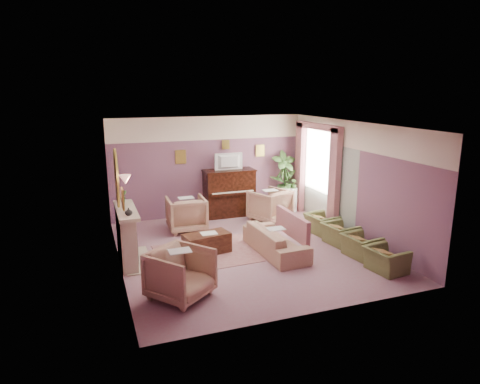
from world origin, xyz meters
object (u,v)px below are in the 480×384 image
object	(u,v)px
olive_chair_a	(386,256)
olive_chair_c	(340,231)
floral_armchair_right	(270,204)
olive_chair_d	(322,221)
piano	(229,193)
sofa	(276,236)
olive_chair_b	(361,242)
television	(230,160)
side_table	(288,200)
coffee_table	(207,243)
floral_armchair_left	(186,212)
floral_armchair_front	(180,271)

from	to	relation	value
olive_chair_a	olive_chair_c	bearing A→B (deg)	90.00
floral_armchair_right	olive_chair_d	xyz separation A→B (m)	(0.79, -1.41, -0.16)
piano	olive_chair_c	bearing A→B (deg)	-61.56
sofa	floral_armchair_right	distance (m)	2.37
olive_chair_b	sofa	bearing A→B (deg)	152.80
television	olive_chair_c	world-z (taller)	television
floral_armchair_right	olive_chair_a	bearing A→B (deg)	-78.39
olive_chair_b	piano	bearing A→B (deg)	113.17
side_table	piano	bearing A→B (deg)	174.41
coffee_table	floral_armchair_left	xyz separation A→B (m)	(-0.06, 1.69, 0.26)
olive_chair_a	olive_chair_d	xyz separation A→B (m)	(0.00, 2.46, 0.00)
coffee_table	olive_chair_a	xyz separation A→B (m)	(3.06, -2.16, 0.10)
floral_armchair_front	olive_chair_b	distance (m)	4.08
piano	floral_armchair_right	bearing A→B (deg)	-44.37
television	olive_chair_d	bearing A→B (deg)	-52.98
olive_chair_b	olive_chair_d	world-z (taller)	same
television	olive_chair_c	distance (m)	3.70
olive_chair_a	sofa	bearing A→B (deg)	134.54
floral_armchair_right	floral_armchair_left	bearing A→B (deg)	-179.31
olive_chair_a	television	bearing A→B (deg)	109.68
floral_armchair_front	olive_chair_b	size ratio (longest dim) A/B	1.28
side_table	floral_armchair_left	bearing A→B (deg)	-167.57
coffee_table	television	bearing A→B (deg)	61.13
sofa	olive_chair_d	world-z (taller)	sofa
floral_armchair_right	side_table	xyz separation A→B (m)	(0.90, 0.68, -0.13)
olive_chair_d	side_table	xyz separation A→B (m)	(0.11, 2.09, 0.02)
piano	floral_armchair_front	xyz separation A→B (m)	(-2.37, -4.41, -0.17)
olive_chair_a	floral_armchair_front	bearing A→B (deg)	175.47
olive_chair_a	olive_chair_d	distance (m)	2.46
olive_chair_a	coffee_table	bearing A→B (deg)	144.86
sofa	olive_chair_a	distance (m)	2.33
sofa	floral_armchair_front	world-z (taller)	floral_armchair_front
olive_chair_a	floral_armchair_left	bearing A→B (deg)	129.11
piano	olive_chair_a	distance (m)	5.03
piano	olive_chair_c	distance (m)	3.53
television	olive_chair_c	xyz separation A→B (m)	(1.67, -3.04, -1.27)
floral_armchair_left	olive_chair_b	world-z (taller)	floral_armchair_left
sofa	floral_armchair_front	distance (m)	2.76
floral_armchair_left	floral_armchair_right	distance (m)	2.33
sofa	floral_armchair_front	bearing A→B (deg)	-150.97
floral_armchair_left	floral_armchair_front	bearing A→B (deg)	-104.67
olive_chair_d	side_table	world-z (taller)	side_table
olive_chair_b	side_table	size ratio (longest dim) A/B	1.08
sofa	floral_armchair_left	size ratio (longest dim) A/B	2.02
television	floral_armchair_left	distance (m)	2.01
television	olive_chair_d	xyz separation A→B (m)	(1.67, -2.22, -1.27)
piano	floral_armchair_right	xyz separation A→B (m)	(0.88, -0.86, -0.17)
television	coffee_table	xyz separation A→B (m)	(-1.39, -2.52, -1.38)
coffee_table	floral_armchair_front	xyz separation A→B (m)	(-0.98, -1.84, 0.26)
floral_armchair_left	olive_chair_b	bearing A→B (deg)	-44.05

